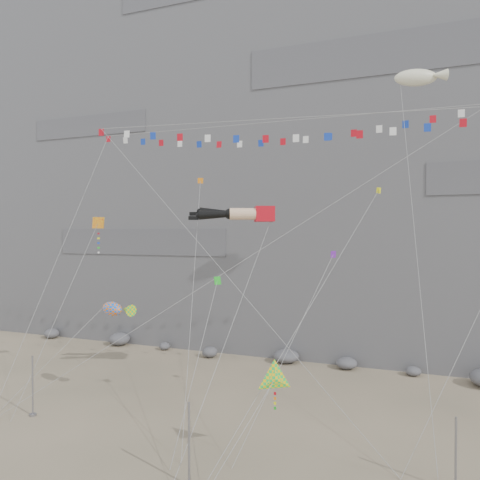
{
  "coord_description": "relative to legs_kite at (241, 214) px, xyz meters",
  "views": [
    {
      "loc": [
        12.56,
        -28.3,
        13.12
      ],
      "look_at": [
        -1.88,
        9.0,
        12.45
      ],
      "focal_mm": 35.0,
      "sensor_mm": 36.0,
      "label": 1
    }
  ],
  "objects": [
    {
      "name": "delta_kite",
      "position": [
        5.49,
        -9.15,
        -9.39
      ],
      "size": [
        3.47,
        5.77,
        7.49
      ],
      "color": "yellow",
      "rests_on": "ground"
    },
    {
      "name": "harlequin_kite",
      "position": [
        -11.64,
        -2.13,
        -0.65
      ],
      "size": [
        2.88,
        8.29,
        15.71
      ],
      "color": "red",
      "rests_on": "ground"
    },
    {
      "name": "small_kite_a",
      "position": [
        -4.21,
        1.51,
        2.41
      ],
      "size": [
        5.22,
        12.61,
        21.63
      ],
      "color": "orange",
      "rests_on": "ground"
    },
    {
      "name": "anchor_pole_left",
      "position": [
        -12.93,
        -7.82,
        -12.35
      ],
      "size": [
        0.12,
        0.12,
        4.3
      ],
      "primitive_type": "cylinder",
      "color": "gray",
      "rests_on": "ground"
    },
    {
      "name": "fish_windsock",
      "position": [
        -8.97,
        -3.95,
        -7.2
      ],
      "size": [
        7.94,
        6.98,
        11.01
      ],
      "color": "orange",
      "rests_on": "ground"
    },
    {
      "name": "small_kite_c",
      "position": [
        -0.07,
        -4.33,
        -4.79
      ],
      "size": [
        1.19,
        7.47,
        11.9
      ],
      "color": "green",
      "rests_on": "ground"
    },
    {
      "name": "cliff",
      "position": [
        0.29,
        26.91,
        10.5
      ],
      "size": [
        80.0,
        28.0,
        50.0
      ],
      "primitive_type": "cube",
      "color": "slate",
      "rests_on": "ground"
    },
    {
      "name": "talus_boulders",
      "position": [
        0.29,
        11.91,
        -13.9
      ],
      "size": [
        60.0,
        3.0,
        1.2
      ],
      "primitive_type": null,
      "color": "slate",
      "rests_on": "ground"
    },
    {
      "name": "small_kite_b",
      "position": [
        7.27,
        -1.99,
        -3.14
      ],
      "size": [
        4.77,
        8.44,
        14.6
      ],
      "color": "#681B9F",
      "rests_on": "ground"
    },
    {
      "name": "flag_banner_lower",
      "position": [
        5.58,
        -0.54,
        6.8
      ],
      "size": [
        32.82,
        9.26,
        23.77
      ],
      "color": "red",
      "rests_on": "ground"
    },
    {
      "name": "legs_kite",
      "position": [
        0.0,
        0.0,
        0.0
      ],
      "size": [
        6.63,
        14.52,
        19.63
      ],
      "rotation": [
        0.0,
        0.0,
        0.41
      ],
      "color": "red",
      "rests_on": "ground"
    },
    {
      "name": "anchor_pole_right",
      "position": [
        14.57,
        -7.63,
        -12.6
      ],
      "size": [
        0.12,
        0.12,
        3.8
      ],
      "primitive_type": "cylinder",
      "color": "gray",
      "rests_on": "ground"
    },
    {
      "name": "small_kite_d",
      "position": [
        9.63,
        2.38,
        1.16
      ],
      "size": [
        7.89,
        15.7,
        23.34
      ],
      "color": "yellow",
      "rests_on": "ground"
    },
    {
      "name": "flag_banner_upper",
      "position": [
        1.35,
        3.49,
        7.65
      ],
      "size": [
        32.25,
        13.75,
        30.5
      ],
      "color": "red",
      "rests_on": "ground"
    },
    {
      "name": "ground",
      "position": [
        0.29,
        -5.09,
        -14.5
      ],
      "size": [
        120.0,
        120.0,
        0.0
      ],
      "primitive_type": "plane",
      "color": "#9D886C",
      "rests_on": "ground"
    },
    {
      "name": "blimp_windsock",
      "position": [
        12.42,
        5.01,
        10.41
      ],
      "size": [
        4.32,
        13.09,
        27.63
      ],
      "color": "#F1EEC6",
      "rests_on": "ground"
    },
    {
      "name": "anchor_pole_center",
      "position": [
        1.75,
        -12.01,
        -12.33
      ],
      "size": [
        0.12,
        0.12,
        4.34
      ],
      "primitive_type": "cylinder",
      "color": "gray",
      "rests_on": "ground"
    }
  ]
}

